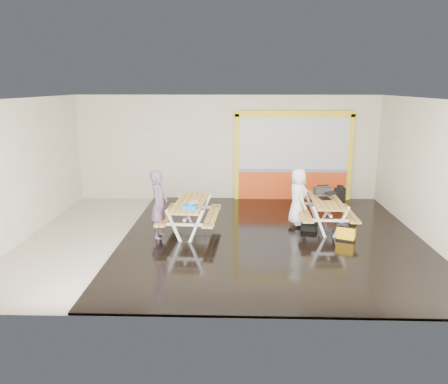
{
  "coord_description": "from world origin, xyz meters",
  "views": [
    {
      "loc": [
        0.37,
        -10.74,
        3.81
      ],
      "look_at": [
        0.0,
        0.9,
        1.0
      ],
      "focal_mm": 35.65,
      "sensor_mm": 36.0,
      "label": 1
    }
  ],
  "objects_px": {
    "picnic_table_left": "(190,210)",
    "laptop_left": "(189,206)",
    "laptop_right": "(327,196)",
    "backpack": "(340,194)",
    "person_left": "(159,205)",
    "picnic_table_right": "(325,206)",
    "person_right": "(298,196)",
    "dark_case": "(309,227)",
    "blue_pouch": "(190,207)",
    "toolbox": "(322,190)",
    "fluke_bag": "(346,233)"
  },
  "relations": [
    {
      "from": "picnic_table_left",
      "to": "backpack",
      "type": "relative_size",
      "value": 4.34
    },
    {
      "from": "picnic_table_left",
      "to": "blue_pouch",
      "type": "height_order",
      "value": "blue_pouch"
    },
    {
      "from": "laptop_right",
      "to": "blue_pouch",
      "type": "relative_size",
      "value": 1.4
    },
    {
      "from": "backpack",
      "to": "picnic_table_left",
      "type": "bearing_deg",
      "value": -162.65
    },
    {
      "from": "picnic_table_left",
      "to": "laptop_left",
      "type": "relative_size",
      "value": 4.82
    },
    {
      "from": "person_right",
      "to": "blue_pouch",
      "type": "height_order",
      "value": "person_right"
    },
    {
      "from": "laptop_right",
      "to": "backpack",
      "type": "relative_size",
      "value": 0.93
    },
    {
      "from": "laptop_right",
      "to": "dark_case",
      "type": "xyz_separation_m",
      "value": [
        -0.48,
        -0.29,
        -0.77
      ]
    },
    {
      "from": "backpack",
      "to": "blue_pouch",
      "type": "bearing_deg",
      "value": -154.52
    },
    {
      "from": "person_right",
      "to": "laptop_right",
      "type": "distance_m",
      "value": 0.77
    },
    {
      "from": "picnic_table_left",
      "to": "backpack",
      "type": "distance_m",
      "value": 4.36
    },
    {
      "from": "laptop_right",
      "to": "backpack",
      "type": "height_order",
      "value": "backpack"
    },
    {
      "from": "laptop_left",
      "to": "fluke_bag",
      "type": "xyz_separation_m",
      "value": [
        3.91,
        -0.01,
        -0.66
      ]
    },
    {
      "from": "laptop_left",
      "to": "laptop_right",
      "type": "relative_size",
      "value": 0.96
    },
    {
      "from": "blue_pouch",
      "to": "laptop_right",
      "type": "bearing_deg",
      "value": 18.1
    },
    {
      "from": "picnic_table_left",
      "to": "dark_case",
      "type": "height_order",
      "value": "picnic_table_left"
    },
    {
      "from": "picnic_table_left",
      "to": "dark_case",
      "type": "relative_size",
      "value": 5.32
    },
    {
      "from": "laptop_right",
      "to": "blue_pouch",
      "type": "height_order",
      "value": "laptop_right"
    },
    {
      "from": "picnic_table_right",
      "to": "laptop_left",
      "type": "distance_m",
      "value": 3.69
    },
    {
      "from": "toolbox",
      "to": "person_right",
      "type": "bearing_deg",
      "value": -149.06
    },
    {
      "from": "picnic_table_right",
      "to": "fluke_bag",
      "type": "bearing_deg",
      "value": -70.26
    },
    {
      "from": "laptop_left",
      "to": "backpack",
      "type": "height_order",
      "value": "backpack"
    },
    {
      "from": "picnic_table_left",
      "to": "toolbox",
      "type": "relative_size",
      "value": 4.42
    },
    {
      "from": "blue_pouch",
      "to": "person_right",
      "type": "bearing_deg",
      "value": 23.58
    },
    {
      "from": "picnic_table_left",
      "to": "dark_case",
      "type": "xyz_separation_m",
      "value": [
        3.15,
        0.22,
        -0.52
      ]
    },
    {
      "from": "laptop_left",
      "to": "picnic_table_right",
      "type": "bearing_deg",
      "value": 15.51
    },
    {
      "from": "picnic_table_right",
      "to": "fluke_bag",
      "type": "xyz_separation_m",
      "value": [
        0.36,
        -0.99,
        -0.41
      ]
    },
    {
      "from": "person_left",
      "to": "laptop_left",
      "type": "relative_size",
      "value": 3.87
    },
    {
      "from": "toolbox",
      "to": "backpack",
      "type": "bearing_deg",
      "value": 27.32
    },
    {
      "from": "laptop_left",
      "to": "backpack",
      "type": "relative_size",
      "value": 0.9
    },
    {
      "from": "laptop_left",
      "to": "laptop_right",
      "type": "height_order",
      "value": "laptop_right"
    },
    {
      "from": "person_left",
      "to": "blue_pouch",
      "type": "bearing_deg",
      "value": -100.27
    },
    {
      "from": "person_right",
      "to": "laptop_left",
      "type": "relative_size",
      "value": 3.35
    },
    {
      "from": "toolbox",
      "to": "fluke_bag",
      "type": "distance_m",
      "value": 1.73
    },
    {
      "from": "person_left",
      "to": "dark_case",
      "type": "height_order",
      "value": "person_left"
    },
    {
      "from": "person_right",
      "to": "laptop_right",
      "type": "height_order",
      "value": "person_right"
    },
    {
      "from": "person_right",
      "to": "dark_case",
      "type": "distance_m",
      "value": 0.87
    },
    {
      "from": "laptop_right",
      "to": "blue_pouch",
      "type": "xyz_separation_m",
      "value": [
        -3.56,
        -1.16,
        -0.01
      ]
    },
    {
      "from": "laptop_left",
      "to": "backpack",
      "type": "distance_m",
      "value": 4.51
    },
    {
      "from": "picnic_table_left",
      "to": "toolbox",
      "type": "bearing_deg",
      "value": 15.68
    },
    {
      "from": "picnic_table_right",
      "to": "backpack",
      "type": "bearing_deg",
      "value": 55.91
    },
    {
      "from": "person_right",
      "to": "fluke_bag",
      "type": "height_order",
      "value": "person_right"
    },
    {
      "from": "person_right",
      "to": "laptop_right",
      "type": "relative_size",
      "value": 3.23
    },
    {
      "from": "picnic_table_right",
      "to": "laptop_left",
      "type": "height_order",
      "value": "laptop_left"
    },
    {
      "from": "laptop_right",
      "to": "fluke_bag",
      "type": "height_order",
      "value": "laptop_right"
    },
    {
      "from": "laptop_right",
      "to": "blue_pouch",
      "type": "distance_m",
      "value": 3.74
    },
    {
      "from": "person_left",
      "to": "dark_case",
      "type": "relative_size",
      "value": 4.28
    },
    {
      "from": "person_left",
      "to": "backpack",
      "type": "bearing_deg",
      "value": -65.85
    },
    {
      "from": "blue_pouch",
      "to": "backpack",
      "type": "xyz_separation_m",
      "value": [
        4.08,
        1.95,
        -0.13
      ]
    },
    {
      "from": "person_left",
      "to": "toolbox",
      "type": "distance_m",
      "value": 4.56
    }
  ]
}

